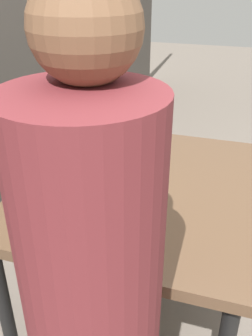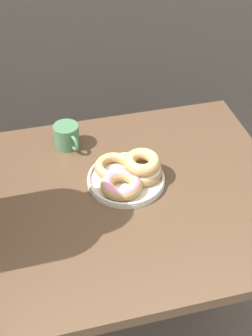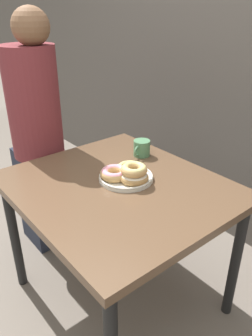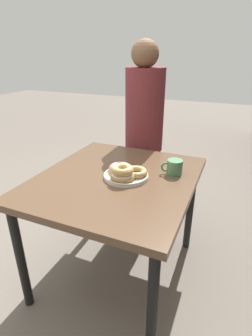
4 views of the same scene
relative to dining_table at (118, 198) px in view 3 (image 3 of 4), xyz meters
name	(u,v)px [view 3 (image 3 of 4)]	position (x,y,z in m)	size (l,w,h in m)	color
ground_plane	(97,310)	(0.00, -0.15, -0.64)	(14.00, 14.00, 0.00)	#70665B
dining_table	(118,198)	(0.00, 0.00, 0.00)	(1.00, 0.88, 0.72)	brown
donut_plate	(127,173)	(0.00, 0.06, 0.11)	(0.28, 0.26, 0.09)	silver
coffee_mug	(142,148)	(-0.17, 0.30, 0.12)	(0.09, 0.12, 0.09)	#4C7F56
person_figure	(36,138)	(-0.69, -0.08, 0.12)	(0.35, 0.30, 1.47)	#232838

